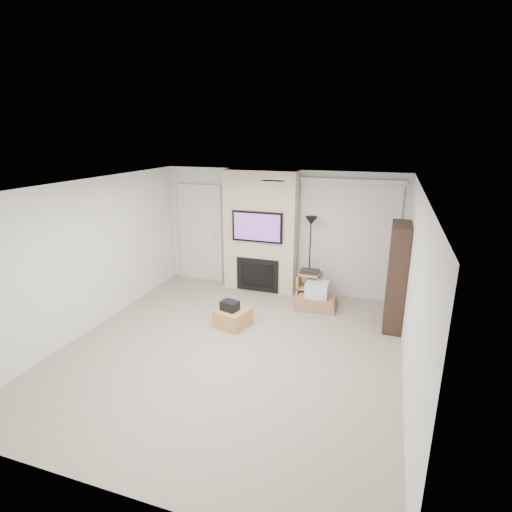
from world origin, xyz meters
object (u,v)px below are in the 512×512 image
(ottoman, at_px, (233,318))
(bookshelf, at_px, (397,277))
(floor_lamp, at_px, (311,235))
(av_stand, at_px, (309,285))
(box_stack, at_px, (317,298))

(ottoman, distance_m, bookshelf, 2.85)
(floor_lamp, distance_m, av_stand, 0.99)
(bookshelf, bearing_deg, ottoman, -161.47)
(floor_lamp, bearing_deg, box_stack, -60.65)
(av_stand, distance_m, bookshelf, 1.76)
(floor_lamp, relative_size, box_stack, 2.14)
(box_stack, distance_m, bookshelf, 1.58)
(ottoman, xyz_separation_m, floor_lamp, (0.99, 1.64, 1.16))
(ottoman, height_order, av_stand, av_stand)
(box_stack, bearing_deg, ottoman, -135.62)
(ottoman, distance_m, box_stack, 1.72)
(box_stack, bearing_deg, av_stand, 129.66)
(av_stand, bearing_deg, box_stack, -50.34)
(floor_lamp, distance_m, bookshelf, 1.84)
(bookshelf, bearing_deg, box_stack, 166.37)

